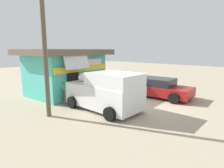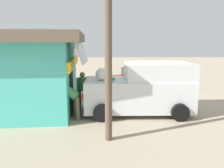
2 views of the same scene
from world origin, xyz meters
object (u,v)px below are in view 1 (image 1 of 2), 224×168
(vendor_standing, at_px, (84,86))
(unloaded_banana_pile, at_px, (69,96))
(delivery_van, at_px, (105,91))
(parked_sedan, at_px, (157,88))
(customer_bending, at_px, (64,89))
(storefront_bar, at_px, (65,71))
(paint_bucket, at_px, (118,90))

(vendor_standing, height_order, unloaded_banana_pile, vendor_standing)
(delivery_van, xyz_separation_m, unloaded_banana_pile, (-0.02, 3.19, -0.82))
(parked_sedan, bearing_deg, delivery_van, 171.99)
(delivery_van, bearing_deg, customer_bending, 105.33)
(storefront_bar, height_order, delivery_van, storefront_bar)
(delivery_van, height_order, paint_bucket, delivery_van)
(parked_sedan, relative_size, paint_bucket, 13.33)
(vendor_standing, distance_m, unloaded_banana_pile, 1.23)
(delivery_van, relative_size, parked_sedan, 0.97)
(vendor_standing, height_order, paint_bucket, vendor_standing)
(parked_sedan, height_order, unloaded_banana_pile, parked_sedan)
(vendor_standing, bearing_deg, paint_bucket, -5.35)
(vendor_standing, xyz_separation_m, paint_bucket, (2.91, -0.27, -0.73))
(unloaded_banana_pile, bearing_deg, storefront_bar, 62.83)
(customer_bending, bearing_deg, vendor_standing, -13.99)
(delivery_van, distance_m, unloaded_banana_pile, 3.29)
(unloaded_banana_pile, bearing_deg, vendor_standing, -57.45)
(storefront_bar, distance_m, paint_bucket, 3.97)
(unloaded_banana_pile, bearing_deg, paint_bucket, -17.79)
(delivery_van, distance_m, parked_sedan, 4.37)
(delivery_van, relative_size, unloaded_banana_pile, 5.06)
(parked_sedan, height_order, customer_bending, customer_bending)
(storefront_bar, xyz_separation_m, unloaded_banana_pile, (-0.69, -1.35, -1.48))
(storefront_bar, bearing_deg, paint_bucket, -41.79)
(parked_sedan, xyz_separation_m, customer_bending, (-5.05, 3.28, 0.25))
(delivery_van, relative_size, vendor_standing, 2.84)
(parked_sedan, distance_m, unloaded_banana_pile, 5.78)
(parked_sedan, xyz_separation_m, unloaded_banana_pile, (-4.33, 3.80, -0.43))
(paint_bucket, bearing_deg, vendor_standing, 174.65)
(vendor_standing, distance_m, paint_bucket, 3.01)
(vendor_standing, height_order, customer_bending, vendor_standing)
(storefront_bar, xyz_separation_m, parked_sedan, (3.64, -5.15, -1.05))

